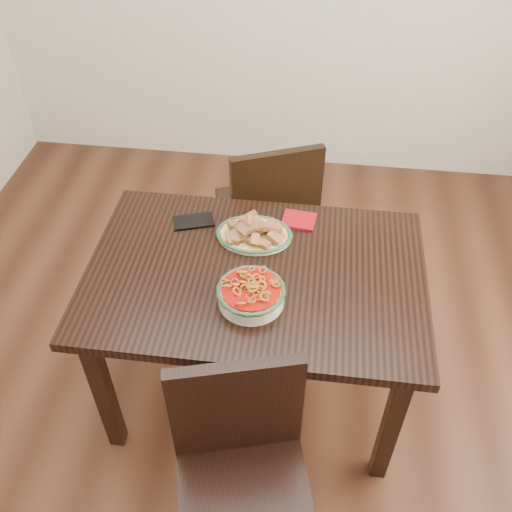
# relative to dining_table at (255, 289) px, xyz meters

# --- Properties ---
(floor) EXTENTS (3.50, 3.50, 0.00)m
(floor) POSITION_rel_dining_table_xyz_m (-0.07, 0.09, -0.66)
(floor) COLOR #391E12
(floor) RESTS_ON ground
(dining_table) EXTENTS (1.25, 0.83, 0.75)m
(dining_table) POSITION_rel_dining_table_xyz_m (0.00, 0.00, 0.00)
(dining_table) COLOR black
(dining_table) RESTS_ON ground
(chair_far) EXTENTS (0.55, 0.55, 0.89)m
(chair_far) POSITION_rel_dining_table_xyz_m (-0.02, 0.68, -0.16)
(chair_far) COLOR black
(chair_far) RESTS_ON ground
(chair_near) EXTENTS (0.52, 0.52, 0.89)m
(chair_near) POSITION_rel_dining_table_xyz_m (0.04, -0.63, -0.16)
(chair_near) COLOR black
(chair_near) RESTS_ON ground
(fish_plate) EXTENTS (0.29, 0.23, 0.11)m
(fish_plate) POSITION_rel_dining_table_xyz_m (-0.03, 0.19, 0.14)
(fish_plate) COLOR beige
(fish_plate) RESTS_ON dining_table
(noodle_bowl) EXTENTS (0.24, 0.24, 0.08)m
(noodle_bowl) POSITION_rel_dining_table_xyz_m (0.00, -0.15, 0.14)
(noodle_bowl) COLOR beige
(noodle_bowl) RESTS_ON dining_table
(smartphone) EXTENTS (0.18, 0.13, 0.01)m
(smartphone) POSITION_rel_dining_table_xyz_m (-0.28, 0.25, 0.10)
(smartphone) COLOR black
(smartphone) RESTS_ON dining_table
(napkin) EXTENTS (0.14, 0.12, 0.01)m
(napkin) POSITION_rel_dining_table_xyz_m (0.14, 0.31, 0.10)
(napkin) COLOR maroon
(napkin) RESTS_ON dining_table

